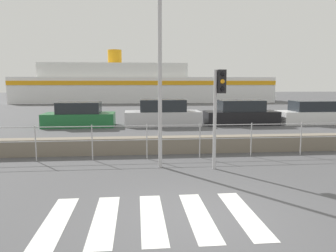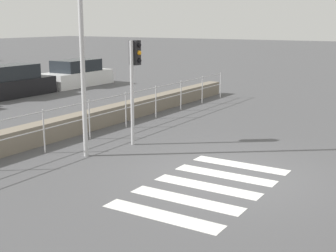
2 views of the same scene
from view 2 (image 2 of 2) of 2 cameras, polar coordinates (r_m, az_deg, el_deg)
ground_plane at (r=10.90m, az=7.10°, el=-5.86°), size 160.00×160.00×0.00m
crosswalk at (r=10.07m, az=4.77°, el=-7.35°), size 4.05×2.40×0.01m
seawall at (r=14.10m, az=-14.62°, el=-0.68°), size 22.15×0.55×0.60m
harbor_fence at (r=13.39m, az=-12.14°, el=0.87°), size 19.97×0.04×1.19m
traffic_light_far at (r=13.12m, az=-4.14°, el=6.97°), size 0.34×0.32×2.94m
streetlamp at (r=11.85m, az=-9.95°, el=13.78°), size 0.32×1.03×6.00m
parked_car_black at (r=23.14m, az=-18.83°, el=4.95°), size 4.42×1.70×1.49m
parked_car_white at (r=26.30m, az=-11.06°, el=6.17°), size 4.26×1.75×1.43m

